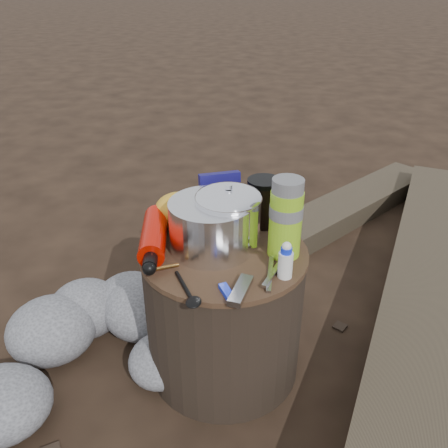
# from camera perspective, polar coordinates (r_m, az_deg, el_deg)

# --- Properties ---
(ground) EXTENTS (60.00, 60.00, 0.00)m
(ground) POSITION_cam_1_polar(r_m,az_deg,el_deg) (1.47, 0.00, -16.61)
(ground) COLOR black
(ground) RESTS_ON ground
(stump) EXTENTS (0.43, 0.43, 0.40)m
(stump) POSITION_cam_1_polar(r_m,az_deg,el_deg) (1.34, 0.00, -10.57)
(stump) COLOR black
(stump) RESTS_ON ground
(rock_ring) EXTENTS (0.49, 1.06, 0.21)m
(rock_ring) POSITION_cam_1_polar(r_m,az_deg,el_deg) (1.29, -19.58, -20.38)
(rock_ring) COLOR slate
(rock_ring) RESTS_ON ground
(log_main) EXTENTS (0.88, 1.93, 0.16)m
(log_main) POSITION_cam_1_polar(r_m,az_deg,el_deg) (1.76, 24.48, -7.41)
(log_main) COLOR #393024
(log_main) RESTS_ON ground
(log_small) EXTENTS (0.89, 0.98, 0.09)m
(log_small) POSITION_cam_1_polar(r_m,az_deg,el_deg) (2.32, 15.31, 2.19)
(log_small) COLOR #393024
(log_small) RESTS_ON ground
(foil_windscreen) EXTENTS (0.22, 0.22, 0.13)m
(foil_windscreen) POSITION_cam_1_polar(r_m,az_deg,el_deg) (1.20, -1.55, -0.21)
(foil_windscreen) COLOR silver
(foil_windscreen) RESTS_ON stump
(camping_pot) EXTENTS (0.17, 0.17, 0.17)m
(camping_pot) POSITION_cam_1_polar(r_m,az_deg,el_deg) (1.20, 0.54, 0.79)
(camping_pot) COLOR white
(camping_pot) RESTS_ON stump
(fuel_bottle) EXTENTS (0.12, 0.29, 0.07)m
(fuel_bottle) POSITION_cam_1_polar(r_m,az_deg,el_deg) (1.23, -8.56, -1.39)
(fuel_bottle) COLOR red
(fuel_bottle) RESTS_ON stump
(thermos) EXTENTS (0.08, 0.08, 0.20)m
(thermos) POSITION_cam_1_polar(r_m,az_deg,el_deg) (1.17, 7.54, 0.68)
(thermos) COLOR #8BC71D
(thermos) RESTS_ON stump
(travel_mug) EXTENTS (0.09, 0.09, 0.14)m
(travel_mug) POSITION_cam_1_polar(r_m,az_deg,el_deg) (1.32, 4.83, 2.64)
(travel_mug) COLOR black
(travel_mug) RESTS_ON stump
(stuff_sack) EXTENTS (0.14, 0.12, 0.10)m
(stuff_sack) POSITION_cam_1_polar(r_m,az_deg,el_deg) (1.32, -5.33, 1.75)
(stuff_sack) COLOR gold
(stuff_sack) RESTS_ON stump
(food_pouch) EXTENTS (0.12, 0.07, 0.15)m
(food_pouch) POSITION_cam_1_polar(r_m,az_deg,el_deg) (1.32, -0.45, 3.15)
(food_pouch) COLOR #120E57
(food_pouch) RESTS_ON stump
(lighter) EXTENTS (0.05, 0.07, 0.01)m
(lighter) POSITION_cam_1_polar(r_m,az_deg,el_deg) (1.06, 0.34, -8.27)
(lighter) COLOR #152EE6
(lighter) RESTS_ON stump
(multitool) EXTENTS (0.05, 0.11, 0.02)m
(multitool) POSITION_cam_1_polar(r_m,az_deg,el_deg) (1.07, 2.05, -8.10)
(multitool) COLOR #9D9DA1
(multitool) RESTS_ON stump
(pot_grabber) EXTENTS (0.06, 0.15, 0.01)m
(pot_grabber) POSITION_cam_1_polar(r_m,az_deg,el_deg) (1.13, 5.66, -5.87)
(pot_grabber) COLOR #9D9DA1
(pot_grabber) RESTS_ON stump
(spork) EXTENTS (0.09, 0.13, 0.01)m
(spork) POSITION_cam_1_polar(r_m,az_deg,el_deg) (1.09, -4.86, -7.53)
(spork) COLOR black
(spork) RESTS_ON stump
(squeeze_bottle) EXTENTS (0.04, 0.04, 0.08)m
(squeeze_bottle) POSITION_cam_1_polar(r_m,az_deg,el_deg) (1.11, 7.52, -4.58)
(squeeze_bottle) COLOR white
(squeeze_bottle) RESTS_ON stump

